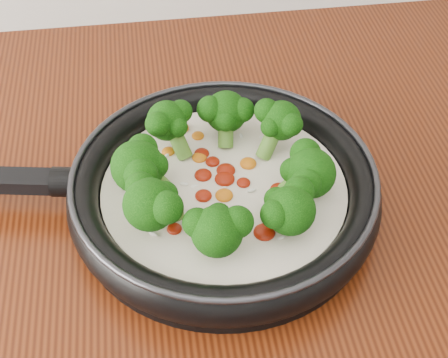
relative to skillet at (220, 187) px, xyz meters
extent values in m
cylinder|color=black|center=(0.00, 0.00, -0.03)|extent=(0.40, 0.40, 0.01)
torus|color=black|center=(0.00, 0.00, 0.00)|extent=(0.42, 0.42, 0.04)
torus|color=#2D2D33|center=(0.00, 0.00, 0.02)|extent=(0.41, 0.41, 0.01)
cylinder|color=black|center=(-0.18, 0.03, 0.00)|extent=(0.04, 0.04, 0.04)
cylinder|color=white|center=(0.00, 0.00, -0.01)|extent=(0.33, 0.33, 0.02)
ellipsoid|color=maroon|center=(-0.02, -0.01, 0.00)|extent=(0.03, 0.03, 0.01)
ellipsoid|color=maroon|center=(0.04, -0.08, 0.00)|extent=(0.03, 0.03, 0.01)
ellipsoid|color=#D0660D|center=(-0.02, 0.09, 0.00)|extent=(0.02, 0.02, 0.01)
ellipsoid|color=maroon|center=(-0.01, 0.06, 0.00)|extent=(0.03, 0.03, 0.01)
ellipsoid|color=maroon|center=(-0.08, 0.02, 0.00)|extent=(0.02, 0.02, 0.01)
ellipsoid|color=#D0660D|center=(0.05, -0.06, 0.00)|extent=(0.02, 0.02, 0.01)
ellipsoid|color=maroon|center=(0.00, 0.04, 0.00)|extent=(0.02, 0.02, 0.01)
ellipsoid|color=maroon|center=(-0.03, -0.05, 0.00)|extent=(0.03, 0.03, 0.01)
ellipsoid|color=#D0660D|center=(-0.04, 0.11, 0.00)|extent=(0.03, 0.03, 0.01)
ellipsoid|color=maroon|center=(-0.06, -0.01, 0.00)|extent=(0.02, 0.02, 0.01)
ellipsoid|color=maroon|center=(-0.02, -0.04, 0.00)|extent=(0.03, 0.03, 0.01)
ellipsoid|color=#D0660D|center=(0.00, -0.01, 0.00)|extent=(0.03, 0.03, 0.01)
ellipsoid|color=maroon|center=(-0.06, -0.06, 0.00)|extent=(0.02, 0.02, 0.01)
ellipsoid|color=maroon|center=(0.12, 0.02, 0.00)|extent=(0.04, 0.04, 0.01)
ellipsoid|color=#D0660D|center=(0.04, 0.03, 0.00)|extent=(0.03, 0.03, 0.01)
ellipsoid|color=maroon|center=(0.01, 0.01, 0.00)|extent=(0.03, 0.03, 0.01)
ellipsoid|color=maroon|center=(0.03, 0.00, 0.00)|extent=(0.02, 0.02, 0.01)
ellipsoid|color=#D0660D|center=(-0.05, 0.07, 0.00)|extent=(0.02, 0.02, 0.01)
ellipsoid|color=maroon|center=(0.07, -0.01, 0.00)|extent=(0.02, 0.02, 0.01)
ellipsoid|color=maroon|center=(-0.08, 0.01, 0.00)|extent=(0.03, 0.03, 0.01)
ellipsoid|color=#D0660D|center=(-0.02, 0.05, 0.00)|extent=(0.03, 0.03, 0.01)
ellipsoid|color=maroon|center=(-0.02, 0.02, 0.00)|extent=(0.03, 0.03, 0.01)
ellipsoid|color=maroon|center=(0.01, 0.03, 0.00)|extent=(0.03, 0.03, 0.01)
ellipsoid|color=white|center=(0.00, -0.08, 0.00)|extent=(0.01, 0.01, 0.00)
ellipsoid|color=white|center=(0.01, 0.00, 0.00)|extent=(0.01, 0.01, 0.00)
ellipsoid|color=white|center=(0.04, 0.09, 0.00)|extent=(0.00, 0.01, 0.00)
ellipsoid|color=white|center=(0.01, 0.02, 0.00)|extent=(0.01, 0.01, 0.00)
ellipsoid|color=white|center=(0.12, 0.04, 0.00)|extent=(0.01, 0.01, 0.00)
ellipsoid|color=white|center=(-0.11, 0.03, 0.00)|extent=(0.01, 0.00, 0.00)
ellipsoid|color=white|center=(-0.10, 0.01, 0.00)|extent=(0.01, 0.01, 0.00)
ellipsoid|color=white|center=(-0.08, -0.06, 0.00)|extent=(0.01, 0.01, 0.00)
ellipsoid|color=white|center=(0.03, -0.01, 0.00)|extent=(0.01, 0.01, 0.00)
ellipsoid|color=white|center=(-0.03, 0.08, 0.00)|extent=(0.01, 0.01, 0.00)
ellipsoid|color=white|center=(-0.03, -0.08, 0.00)|extent=(0.01, 0.01, 0.00)
ellipsoid|color=white|center=(-0.04, 0.01, 0.00)|extent=(0.01, 0.01, 0.00)
ellipsoid|color=white|center=(0.05, -0.08, 0.00)|extent=(0.01, 0.01, 0.00)
ellipsoid|color=white|center=(-0.06, 0.06, 0.00)|extent=(0.01, 0.01, 0.00)
ellipsoid|color=white|center=(-0.06, 0.10, 0.00)|extent=(0.01, 0.01, 0.00)
ellipsoid|color=white|center=(0.09, -0.07, 0.00)|extent=(0.01, 0.01, 0.00)
ellipsoid|color=white|center=(-0.10, -0.02, 0.00)|extent=(0.01, 0.01, 0.00)
ellipsoid|color=white|center=(0.06, 0.08, 0.00)|extent=(0.01, 0.01, 0.00)
ellipsoid|color=white|center=(-0.02, -0.02, 0.00)|extent=(0.01, 0.01, 0.00)
ellipsoid|color=white|center=(-0.03, 0.01, 0.00)|extent=(0.01, 0.01, 0.00)
cylinder|color=#609631|center=(0.08, -0.02, 0.01)|extent=(0.04, 0.03, 0.04)
sphere|color=black|center=(0.10, -0.02, 0.03)|extent=(0.07, 0.07, 0.06)
sphere|color=black|center=(0.10, 0.00, 0.04)|extent=(0.04, 0.04, 0.04)
sphere|color=black|center=(0.09, -0.04, 0.04)|extent=(0.04, 0.04, 0.03)
sphere|color=black|center=(0.08, -0.02, 0.03)|extent=(0.03, 0.03, 0.03)
cylinder|color=#609631|center=(0.07, 0.05, 0.02)|extent=(0.04, 0.04, 0.04)
sphere|color=black|center=(0.08, 0.06, 0.04)|extent=(0.06, 0.06, 0.05)
sphere|color=black|center=(0.07, 0.07, 0.05)|extent=(0.03, 0.03, 0.03)
sphere|color=black|center=(0.09, 0.05, 0.04)|extent=(0.03, 0.03, 0.03)
sphere|color=black|center=(0.07, 0.05, 0.04)|extent=(0.03, 0.03, 0.02)
cylinder|color=#609631|center=(0.02, 0.08, 0.01)|extent=(0.02, 0.04, 0.04)
sphere|color=black|center=(0.02, 0.10, 0.03)|extent=(0.06, 0.06, 0.05)
sphere|color=black|center=(0.00, 0.09, 0.04)|extent=(0.04, 0.04, 0.03)
sphere|color=black|center=(0.04, 0.09, 0.04)|extent=(0.04, 0.04, 0.03)
sphere|color=black|center=(0.02, 0.08, 0.03)|extent=(0.03, 0.03, 0.03)
cylinder|color=#609631|center=(-0.04, 0.07, 0.02)|extent=(0.04, 0.04, 0.04)
sphere|color=black|center=(-0.05, 0.08, 0.04)|extent=(0.06, 0.06, 0.05)
sphere|color=black|center=(-0.06, 0.07, 0.05)|extent=(0.04, 0.04, 0.03)
sphere|color=black|center=(-0.04, 0.09, 0.04)|extent=(0.03, 0.03, 0.03)
sphere|color=black|center=(-0.04, 0.07, 0.04)|extent=(0.03, 0.03, 0.02)
cylinder|color=#609631|center=(-0.07, 0.01, 0.01)|extent=(0.04, 0.02, 0.04)
sphere|color=black|center=(-0.09, 0.01, 0.03)|extent=(0.07, 0.07, 0.06)
sphere|color=black|center=(-0.09, -0.01, 0.04)|extent=(0.04, 0.04, 0.04)
sphere|color=black|center=(-0.08, 0.03, 0.04)|extent=(0.04, 0.04, 0.04)
sphere|color=black|center=(-0.07, 0.01, 0.03)|extent=(0.04, 0.04, 0.03)
cylinder|color=#609631|center=(-0.06, -0.04, 0.02)|extent=(0.04, 0.04, 0.05)
sphere|color=black|center=(-0.08, -0.05, 0.04)|extent=(0.07, 0.07, 0.06)
sphere|color=black|center=(-0.06, -0.07, 0.05)|extent=(0.04, 0.04, 0.04)
sphere|color=black|center=(-0.09, -0.03, 0.05)|extent=(0.04, 0.04, 0.03)
sphere|color=black|center=(-0.06, -0.04, 0.04)|extent=(0.03, 0.03, 0.03)
cylinder|color=#609631|center=(-0.01, -0.08, 0.01)|extent=(0.03, 0.04, 0.04)
sphere|color=black|center=(-0.02, -0.09, 0.03)|extent=(0.06, 0.06, 0.05)
sphere|color=black|center=(0.01, -0.09, 0.04)|extent=(0.04, 0.04, 0.03)
sphere|color=black|center=(-0.03, -0.09, 0.04)|extent=(0.04, 0.04, 0.03)
sphere|color=black|center=(-0.01, -0.07, 0.04)|extent=(0.03, 0.03, 0.03)
cylinder|color=#609631|center=(0.05, -0.06, 0.01)|extent=(0.04, 0.04, 0.04)
sphere|color=black|center=(0.06, -0.08, 0.03)|extent=(0.06, 0.06, 0.05)
sphere|color=black|center=(0.08, -0.06, 0.04)|extent=(0.04, 0.04, 0.03)
sphere|color=black|center=(0.04, -0.09, 0.04)|extent=(0.04, 0.04, 0.03)
sphere|color=black|center=(0.05, -0.06, 0.04)|extent=(0.03, 0.03, 0.03)
camera|label=1|loc=(-0.07, -0.52, 0.53)|focal=51.65mm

